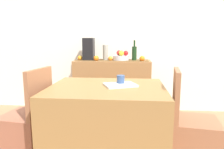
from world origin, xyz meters
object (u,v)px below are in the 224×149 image
object	(u,v)px
chair_by_corner	(192,139)
coffee_maker	(89,49)
wine_bottle	(134,53)
ceramic_vase	(105,53)
fruit_bowl	(121,58)
chair_near_window	(27,132)
sideboard_console	(112,87)
coffee_cup	(121,80)
dining_table	(107,125)
open_book	(120,85)

from	to	relation	value
chair_by_corner	coffee_maker	bearing A→B (deg)	132.38
wine_bottle	ceramic_vase	world-z (taller)	wine_bottle
fruit_bowl	chair_by_corner	distance (m)	1.64
chair_near_window	wine_bottle	bearing A→B (deg)	51.89
sideboard_console	ceramic_vase	world-z (taller)	ceramic_vase
ceramic_vase	coffee_cup	world-z (taller)	ceramic_vase
fruit_bowl	dining_table	world-z (taller)	fruit_bowl
coffee_cup	chair_by_corner	distance (m)	0.85
open_book	coffee_cup	distance (m)	0.05
sideboard_console	wine_bottle	xyz separation A→B (m)	(0.33, -0.00, 0.54)
wine_bottle	open_book	xyz separation A→B (m)	(-0.14, -1.30, -0.21)
dining_table	chair_near_window	bearing A→B (deg)	-179.83
wine_bottle	dining_table	xyz separation A→B (m)	(-0.26, -1.34, -0.59)
chair_near_window	chair_by_corner	size ratio (longest dim) A/B	1.00
sideboard_console	chair_by_corner	bearing A→B (deg)	-57.38
fruit_bowl	coffee_maker	distance (m)	0.51
open_book	coffee_cup	bearing A→B (deg)	63.01
coffee_cup	chair_near_window	world-z (taller)	chair_near_window
ceramic_vase	chair_near_window	xyz separation A→B (m)	(-0.61, -1.34, -0.69)
coffee_cup	fruit_bowl	bearing A→B (deg)	92.71
coffee_cup	chair_by_corner	size ratio (longest dim) A/B	0.10
wine_bottle	dining_table	world-z (taller)	wine_bottle
fruit_bowl	ceramic_vase	xyz separation A→B (m)	(-0.24, 0.00, 0.08)
fruit_bowl	chair_by_corner	xyz separation A→B (m)	(0.72, -1.34, -0.62)
open_book	ceramic_vase	bearing A→B (deg)	80.20
sideboard_console	open_book	xyz separation A→B (m)	(0.19, -1.30, 0.33)
dining_table	open_book	world-z (taller)	open_book
sideboard_console	chair_near_window	bearing A→B (deg)	-118.24
fruit_bowl	coffee_cup	size ratio (longest dim) A/B	2.63
coffee_maker	dining_table	world-z (taller)	coffee_maker
coffee_maker	chair_near_window	bearing A→B (deg)	-104.86
sideboard_console	chair_by_corner	distance (m)	1.59
coffee_maker	ceramic_vase	distance (m)	0.26
chair_by_corner	wine_bottle	bearing A→B (deg)	111.39
dining_table	coffee_cup	distance (m)	0.44
wine_bottle	dining_table	size ratio (longest dim) A/B	0.29
fruit_bowl	coffee_cup	distance (m)	1.26
dining_table	ceramic_vase	bearing A→B (deg)	97.38
dining_table	chair_by_corner	distance (m)	0.79
fruit_bowl	chair_by_corner	world-z (taller)	fruit_bowl
wine_bottle	open_book	world-z (taller)	wine_bottle
coffee_maker	dining_table	xyz separation A→B (m)	(0.43, -1.34, -0.64)
coffee_maker	ceramic_vase	bearing A→B (deg)	0.00
sideboard_console	dining_table	distance (m)	1.34
coffee_maker	chair_near_window	distance (m)	1.58
fruit_bowl	chair_near_window	bearing A→B (deg)	-122.39
fruit_bowl	wine_bottle	xyz separation A→B (m)	(0.20, -0.00, 0.07)
chair_near_window	chair_by_corner	distance (m)	1.58
coffee_maker	open_book	size ratio (longest dim) A/B	1.21
fruit_bowl	coffee_cup	bearing A→B (deg)	-87.29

